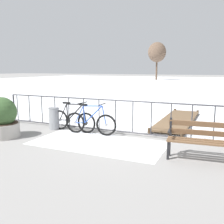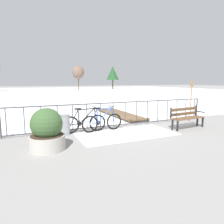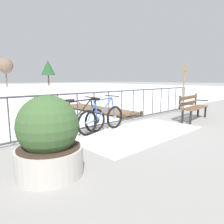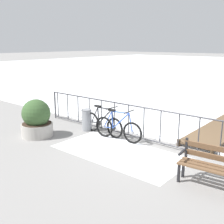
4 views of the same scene
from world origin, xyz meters
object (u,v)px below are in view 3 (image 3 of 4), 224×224
(bicycle_near_railing, at_px, (78,122))
(park_bench, at_px, (192,105))
(planter_with_shrub, at_px, (49,139))
(trash_bin, at_px, (52,126))
(bicycle_second, at_px, (102,119))
(oar_upright, at_px, (184,86))

(bicycle_near_railing, distance_m, park_bench, 4.25)
(planter_with_shrub, height_order, trash_bin, planter_with_shrub)
(bicycle_near_railing, relative_size, bicycle_second, 1.00)
(bicycle_second, bearing_deg, park_bench, -15.25)
(oar_upright, bearing_deg, bicycle_second, -179.70)
(bicycle_near_railing, xyz_separation_m, park_bench, (4.12, -1.03, 0.14))
(bicycle_near_railing, relative_size, oar_upright, 0.86)
(bicycle_second, height_order, oar_upright, oar_upright)
(park_bench, height_order, planter_with_shrub, planter_with_shrub)
(bicycle_second, bearing_deg, planter_with_shrub, -148.40)
(bicycle_near_railing, distance_m, planter_with_shrub, 2.12)
(bicycle_near_railing, xyz_separation_m, planter_with_shrub, (-1.52, -1.47, 0.18))
(bicycle_near_railing, relative_size, planter_with_shrub, 1.42)
(bicycle_second, height_order, park_bench, bicycle_second)
(oar_upright, bearing_deg, park_bench, -140.92)
(bicycle_second, relative_size, oar_upright, 0.86)
(bicycle_near_railing, bearing_deg, park_bench, -14.04)
(bicycle_second, xyz_separation_m, park_bench, (3.42, -0.93, 0.14))
(bicycle_second, distance_m, planter_with_shrub, 2.62)
(bicycle_second, height_order, planter_with_shrub, planter_with_shrub)
(bicycle_second, relative_size, park_bench, 1.04)
(bicycle_near_railing, distance_m, oar_upright, 5.35)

